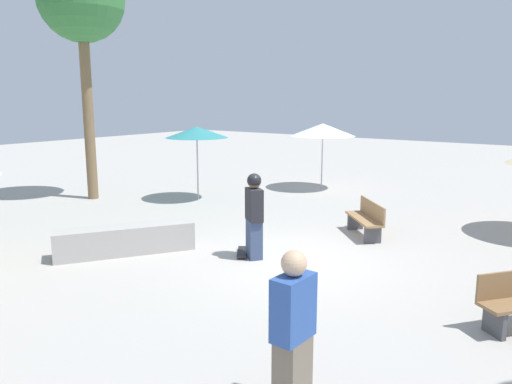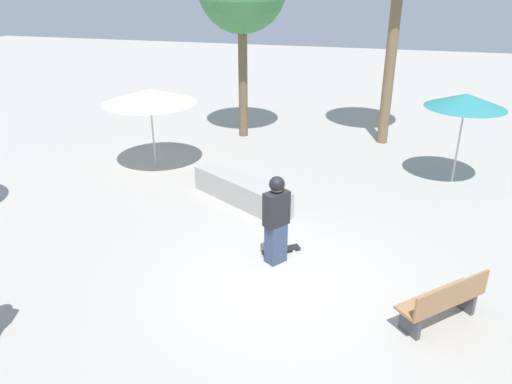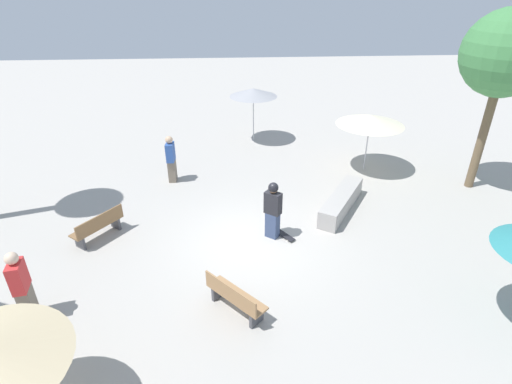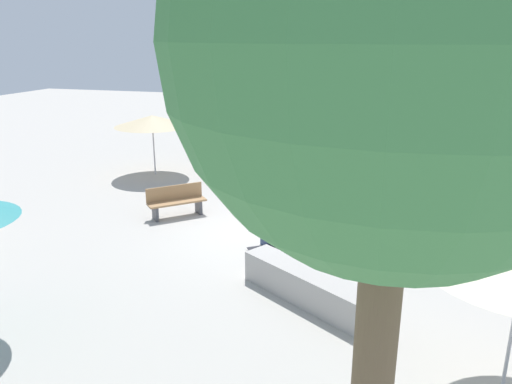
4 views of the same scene
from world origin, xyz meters
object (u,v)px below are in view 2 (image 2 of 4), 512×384
object	(u,v)px
shade_umbrella_teal	(466,101)
bench_near	(443,301)
skateboard	(281,250)
shade_umbrella_cream	(150,96)
skater_main	(276,217)
concrete_ledge	(241,191)

from	to	relation	value
shade_umbrella_teal	bench_near	bearing A→B (deg)	172.65
skateboard	bench_near	distance (m)	3.34
shade_umbrella_cream	shade_umbrella_teal	world-z (taller)	shade_umbrella_teal
skater_main	bench_near	size ratio (longest dim) A/B	1.23
skater_main	shade_umbrella_cream	distance (m)	6.21
bench_near	shade_umbrella_cream	bearing A→B (deg)	100.78
skateboard	bench_near	world-z (taller)	bench_near
bench_near	shade_umbrella_teal	world-z (taller)	shade_umbrella_teal
skater_main	concrete_ledge	world-z (taller)	skater_main
skateboard	shade_umbrella_teal	world-z (taller)	shade_umbrella_teal
shade_umbrella_teal	skateboard	bearing A→B (deg)	141.62
skater_main	concrete_ledge	xyz separation A→B (m)	(2.44, 1.38, -0.67)
concrete_ledge	skater_main	bearing A→B (deg)	-150.46
skater_main	concrete_ledge	bearing A→B (deg)	66.41
bench_near	shade_umbrella_teal	bearing A→B (deg)	39.18
concrete_ledge	skateboard	bearing A→B (deg)	-145.73
skater_main	skateboard	distance (m)	0.98
skater_main	concrete_ledge	distance (m)	2.88
skater_main	shade_umbrella_teal	size ratio (longest dim) A/B	0.75
skater_main	skateboard	bearing A→B (deg)	30.29
shade_umbrella_cream	skater_main	bearing A→B (deg)	-133.14
concrete_ledge	shade_umbrella_cream	size ratio (longest dim) A/B	1.08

